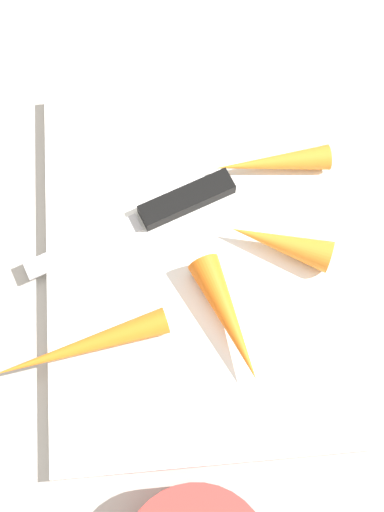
{
  "coord_description": "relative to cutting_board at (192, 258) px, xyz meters",
  "views": [
    {
      "loc": [
        -0.21,
        0.02,
        0.57
      ],
      "look_at": [
        0.0,
        0.0,
        0.01
      ],
      "focal_mm": 47.07,
      "sensor_mm": 36.0,
      "label": 1
    }
  ],
  "objects": [
    {
      "name": "cutting_board",
      "position": [
        0.0,
        0.0,
        0.0
      ],
      "size": [
        0.36,
        0.26,
        0.01
      ],
      "primitive_type": "cube",
      "color": "white",
      "rests_on": "ground_plane"
    },
    {
      "name": "ground_plane",
      "position": [
        0.0,
        0.0,
        -0.01
      ],
      "size": [
        1.4,
        1.4,
        0.0
      ],
      "primitive_type": "plane",
      "color": "#ADA8A0"
    },
    {
      "name": "carrot_longest",
      "position": [
        -0.08,
        0.1,
        0.02
      ],
      "size": [
        0.06,
        0.15,
        0.02
      ],
      "primitive_type": "cone",
      "rotation": [
        0.0,
        1.57,
        1.8
      ],
      "color": "orange",
      "rests_on": "cutting_board"
    },
    {
      "name": "carrot_shortest",
      "position": [
        0.0,
        -0.08,
        0.02
      ],
      "size": [
        0.06,
        0.09,
        0.03
      ],
      "primitive_type": "cone",
      "rotation": [
        0.0,
        1.57,
        1.17
      ],
      "color": "orange",
      "rests_on": "cutting_board"
    },
    {
      "name": "carrot_long",
      "position": [
        -0.07,
        -0.03,
        0.02
      ],
      "size": [
        0.12,
        0.06,
        0.03
      ],
      "primitive_type": "cone",
      "rotation": [
        0.0,
        1.57,
        3.45
      ],
      "color": "orange",
      "rests_on": "cutting_board"
    },
    {
      "name": "carrot_short",
      "position": [
        0.08,
        -0.08,
        0.02
      ],
      "size": [
        0.03,
        0.11,
        0.02
      ],
      "primitive_type": "cone",
      "rotation": [
        0.0,
        1.57,
        1.59
      ],
      "color": "orange",
      "rests_on": "cutting_board"
    },
    {
      "name": "knife",
      "position": [
        0.05,
        0.02,
        0.01
      ],
      "size": [
        0.09,
        0.19,
        0.01
      ],
      "rotation": [
        0.0,
        0.0,
        1.94
      ],
      "color": "#B7B7BC",
      "rests_on": "cutting_board"
    }
  ]
}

